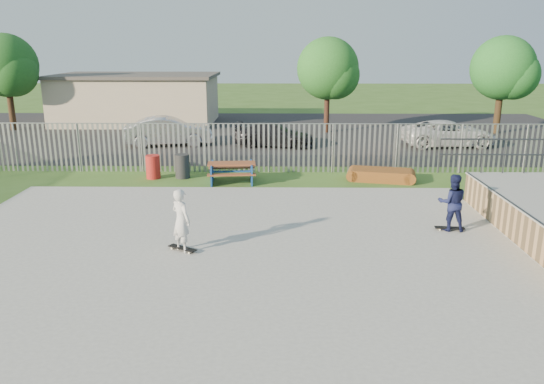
{
  "coord_description": "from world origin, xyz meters",
  "views": [
    {
      "loc": [
        1.45,
        -12.26,
        5.09
      ],
      "look_at": [
        1.24,
        2.0,
        1.1
      ],
      "focal_mm": 35.0,
      "sensor_mm": 36.0,
      "label": 1
    }
  ],
  "objects_px": {
    "trash_bin_grey": "(182,166)",
    "tree_mid": "(328,69)",
    "funbox": "(381,175)",
    "skater_navy": "(452,202)",
    "car_dark": "(274,135)",
    "car_white": "(449,133)",
    "tree_left": "(6,66)",
    "skater_white": "(181,220)",
    "trash_bin_red": "(153,167)",
    "tree_right": "(503,68)",
    "picnic_table": "(232,172)",
    "car_silver": "(169,131)"
  },
  "relations": [
    {
      "from": "funbox",
      "to": "skater_white",
      "type": "bearing_deg",
      "value": -117.26
    },
    {
      "from": "skater_white",
      "to": "trash_bin_red",
      "type": "bearing_deg",
      "value": -31.04
    },
    {
      "from": "funbox",
      "to": "trash_bin_red",
      "type": "relative_size",
      "value": 2.55
    },
    {
      "from": "trash_bin_grey",
      "to": "tree_mid",
      "type": "relative_size",
      "value": 0.17
    },
    {
      "from": "picnic_table",
      "to": "skater_navy",
      "type": "bearing_deg",
      "value": -45.78
    },
    {
      "from": "car_dark",
      "to": "tree_right",
      "type": "bearing_deg",
      "value": -63.96
    },
    {
      "from": "trash_bin_grey",
      "to": "tree_mid",
      "type": "distance_m",
      "value": 13.42
    },
    {
      "from": "tree_mid",
      "to": "skater_white",
      "type": "height_order",
      "value": "tree_mid"
    },
    {
      "from": "picnic_table",
      "to": "car_dark",
      "type": "distance_m",
      "value": 7.47
    },
    {
      "from": "picnic_table",
      "to": "car_white",
      "type": "height_order",
      "value": "car_white"
    },
    {
      "from": "funbox",
      "to": "trash_bin_grey",
      "type": "xyz_separation_m",
      "value": [
        -7.74,
        0.3,
        0.25
      ]
    },
    {
      "from": "trash_bin_red",
      "to": "skater_navy",
      "type": "height_order",
      "value": "skater_navy"
    },
    {
      "from": "funbox",
      "to": "car_dark",
      "type": "height_order",
      "value": "car_dark"
    },
    {
      "from": "picnic_table",
      "to": "skater_navy",
      "type": "distance_m",
      "value": 8.69
    },
    {
      "from": "funbox",
      "to": "skater_navy",
      "type": "bearing_deg",
      "value": -70.6
    },
    {
      "from": "car_silver",
      "to": "car_white",
      "type": "bearing_deg",
      "value": -100.22
    },
    {
      "from": "picnic_table",
      "to": "skater_white",
      "type": "bearing_deg",
      "value": -99.01
    },
    {
      "from": "trash_bin_red",
      "to": "car_white",
      "type": "bearing_deg",
      "value": 26.92
    },
    {
      "from": "car_dark",
      "to": "car_white",
      "type": "distance_m",
      "value": 8.94
    },
    {
      "from": "trash_bin_grey",
      "to": "tree_left",
      "type": "xyz_separation_m",
      "value": [
        -12.45,
        11.77,
        3.39
      ]
    },
    {
      "from": "car_dark",
      "to": "trash_bin_grey",
      "type": "bearing_deg",
      "value": 159.46
    },
    {
      "from": "car_dark",
      "to": "tree_left",
      "type": "distance_m",
      "value": 17.1
    },
    {
      "from": "car_dark",
      "to": "tree_right",
      "type": "height_order",
      "value": "tree_right"
    },
    {
      "from": "trash_bin_red",
      "to": "skater_white",
      "type": "height_order",
      "value": "skater_white"
    },
    {
      "from": "tree_left",
      "to": "skater_navy",
      "type": "relative_size",
      "value": 3.63
    },
    {
      "from": "trash_bin_grey",
      "to": "car_silver",
      "type": "distance_m",
      "value": 7.08
    },
    {
      "from": "car_white",
      "to": "picnic_table",
      "type": "bearing_deg",
      "value": 121.48
    },
    {
      "from": "trash_bin_grey",
      "to": "skater_white",
      "type": "bearing_deg",
      "value": -79.94
    },
    {
      "from": "car_dark",
      "to": "tree_mid",
      "type": "height_order",
      "value": "tree_mid"
    },
    {
      "from": "tree_left",
      "to": "skater_navy",
      "type": "height_order",
      "value": "tree_left"
    },
    {
      "from": "trash_bin_red",
      "to": "tree_right",
      "type": "bearing_deg",
      "value": 32.13
    },
    {
      "from": "skater_white",
      "to": "skater_navy",
      "type": "bearing_deg",
      "value": -126.15
    },
    {
      "from": "car_white",
      "to": "skater_white",
      "type": "height_order",
      "value": "skater_white"
    },
    {
      "from": "tree_right",
      "to": "trash_bin_red",
      "type": "bearing_deg",
      "value": -147.87
    },
    {
      "from": "trash_bin_grey",
      "to": "car_white",
      "type": "relative_size",
      "value": 0.2
    },
    {
      "from": "skater_navy",
      "to": "car_white",
      "type": "bearing_deg",
      "value": -101.42
    },
    {
      "from": "trash_bin_grey",
      "to": "picnic_table",
      "type": "bearing_deg",
      "value": -18.16
    },
    {
      "from": "trash_bin_red",
      "to": "tree_mid",
      "type": "bearing_deg",
      "value": 55.68
    },
    {
      "from": "skater_navy",
      "to": "tree_left",
      "type": "bearing_deg",
      "value": -35.59
    },
    {
      "from": "trash_bin_grey",
      "to": "car_white",
      "type": "bearing_deg",
      "value": 28.69
    },
    {
      "from": "car_white",
      "to": "tree_right",
      "type": "relative_size",
      "value": 0.84
    },
    {
      "from": "picnic_table",
      "to": "car_white",
      "type": "bearing_deg",
      "value": 31.04
    },
    {
      "from": "trash_bin_red",
      "to": "car_white",
      "type": "xyz_separation_m",
      "value": [
        13.62,
        6.91,
        0.22
      ]
    },
    {
      "from": "trash_bin_red",
      "to": "tree_left",
      "type": "xyz_separation_m",
      "value": [
        -11.32,
        11.85,
        3.4
      ]
    },
    {
      "from": "car_silver",
      "to": "skater_navy",
      "type": "xyz_separation_m",
      "value": [
        10.42,
        -13.19,
        0.18
      ]
    },
    {
      "from": "funbox",
      "to": "tree_mid",
      "type": "relative_size",
      "value": 0.42
    },
    {
      "from": "picnic_table",
      "to": "car_dark",
      "type": "height_order",
      "value": "car_dark"
    },
    {
      "from": "funbox",
      "to": "tree_mid",
      "type": "height_order",
      "value": "tree_mid"
    },
    {
      "from": "funbox",
      "to": "tree_left",
      "type": "distance_m",
      "value": 23.81
    },
    {
      "from": "tree_mid",
      "to": "skater_navy",
      "type": "distance_m",
      "value": 17.94
    }
  ]
}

